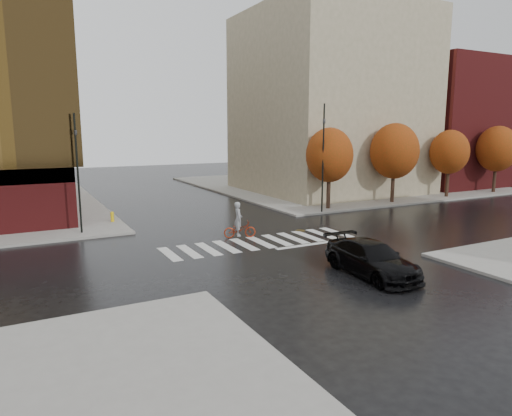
{
  "coord_description": "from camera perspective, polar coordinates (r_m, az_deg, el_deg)",
  "views": [
    {
      "loc": [
        -12.37,
        -22.27,
        6.54
      ],
      "look_at": [
        -0.16,
        0.79,
        2.0
      ],
      "focal_mm": 32.0,
      "sensor_mm": 36.0,
      "label": 1
    }
  ],
  "objects": [
    {
      "name": "ground",
      "position": [
        26.3,
        1.12,
        -4.53
      ],
      "size": [
        120.0,
        120.0,
        0.0
      ],
      "primitive_type": "plane",
      "color": "black",
      "rests_on": "ground"
    },
    {
      "name": "building_ne_brick",
      "position": [
        59.36,
        22.3,
        9.74
      ],
      "size": [
        14.0,
        14.0,
        14.0
      ],
      "primitive_type": "cube",
      "color": "maroon",
      "rests_on": "sidewalk_ne"
    },
    {
      "name": "tree_ne_c",
      "position": [
        46.99,
        23.03,
        6.45
      ],
      "size": [
        3.6,
        3.6,
        6.31
      ],
      "color": "black",
      "rests_on": "sidewalk_ne"
    },
    {
      "name": "sedan",
      "position": [
        21.33,
        14.25,
        -6.15
      ],
      "size": [
        2.41,
        5.38,
        1.53
      ],
      "primitive_type": "imported",
      "rotation": [
        0.0,
        0.0,
        -0.05
      ],
      "color": "black",
      "rests_on": "ground"
    },
    {
      "name": "manhole",
      "position": [
        29.86,
        5.56,
        -2.82
      ],
      "size": [
        0.71,
        0.71,
        0.01
      ],
      "primitive_type": "cylinder",
      "rotation": [
        0.0,
        0.0,
        0.12
      ],
      "color": "#50411C",
      "rests_on": "ground"
    },
    {
      "name": "traffic_light_nw",
      "position": [
        29.94,
        -21.43,
        4.95
      ],
      "size": [
        0.22,
        0.19,
        7.33
      ],
      "rotation": [
        0.0,
        0.0,
        -1.31
      ],
      "color": "black",
      "rests_on": "sidewalk_nw"
    },
    {
      "name": "tree_ne_a",
      "position": [
        37.22,
        9.17,
        6.54
      ],
      "size": [
        3.8,
        3.8,
        6.5
      ],
      "color": "black",
      "rests_on": "sidewalk_ne"
    },
    {
      "name": "tree_ne_b",
      "position": [
        41.79,
        16.92,
        6.81
      ],
      "size": [
        4.2,
        4.2,
        6.89
      ],
      "color": "black",
      "rests_on": "sidewalk_ne"
    },
    {
      "name": "sidewalk_ne",
      "position": [
        55.02,
        9.7,
        2.98
      ],
      "size": [
        30.0,
        30.0,
        0.15
      ],
      "primitive_type": "cube",
      "color": "gray",
      "rests_on": "ground"
    },
    {
      "name": "traffic_light_ne",
      "position": [
        35.46,
        8.41,
        7.26
      ],
      "size": [
        0.17,
        0.21,
        8.27
      ],
      "rotation": [
        0.0,
        0.0,
        3.12
      ],
      "color": "black",
      "rests_on": "sidewalk_ne"
    },
    {
      "name": "tree_ne_d",
      "position": [
        52.58,
        27.91,
        6.55
      ],
      "size": [
        4.0,
        4.0,
        6.7
      ],
      "color": "black",
      "rests_on": "sidewalk_ne"
    },
    {
      "name": "crosswalk",
      "position": [
        26.73,
        0.6,
        -4.29
      ],
      "size": [
        12.0,
        3.0,
        0.01
      ],
      "primitive_type": "cube",
      "color": "silver",
      "rests_on": "ground"
    },
    {
      "name": "cyclist",
      "position": [
        27.67,
        -2.11,
        -2.21
      ],
      "size": [
        2.06,
        1.21,
        2.21
      ],
      "rotation": [
        0.0,
        0.0,
        1.28
      ],
      "color": "#98260D",
      "rests_on": "ground"
    },
    {
      "name": "building_ne_tan",
      "position": [
        49.11,
        9.12,
        12.8
      ],
      "size": [
        16.0,
        16.0,
        18.0
      ],
      "primitive_type": "cube",
      "color": "gray",
      "rests_on": "sidewalk_ne"
    },
    {
      "name": "fire_hydrant",
      "position": [
        33.32,
        -17.54,
        -0.97
      ],
      "size": [
        0.25,
        0.25,
        0.71
      ],
      "color": "yellow",
      "rests_on": "sidewalk_nw"
    }
  ]
}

